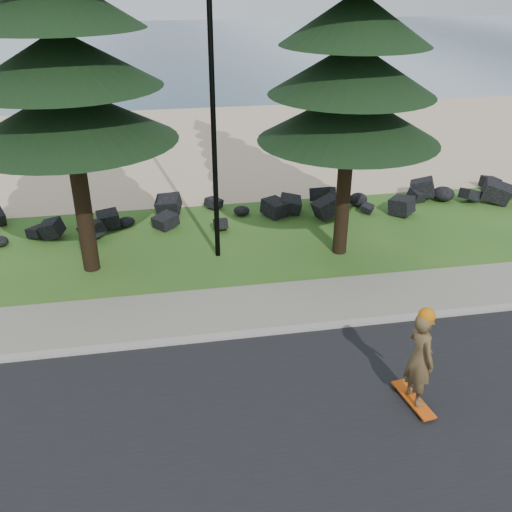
# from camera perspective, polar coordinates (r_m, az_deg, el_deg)

# --- Properties ---
(ground) EXTENTS (160.00, 160.00, 0.00)m
(ground) POSITION_cam_1_polar(r_m,az_deg,el_deg) (13.67, -2.27, -5.93)
(ground) COLOR #2B5B1C
(ground) RESTS_ON ground
(road) EXTENTS (160.00, 7.00, 0.02)m
(road) POSITION_cam_1_polar(r_m,az_deg,el_deg) (10.23, 1.47, -19.58)
(road) COLOR black
(road) RESTS_ON ground
(kerb) EXTENTS (160.00, 0.20, 0.10)m
(kerb) POSITION_cam_1_polar(r_m,az_deg,el_deg) (12.90, -1.71, -7.90)
(kerb) COLOR #A69F95
(kerb) RESTS_ON ground
(sidewalk) EXTENTS (160.00, 2.00, 0.08)m
(sidewalk) POSITION_cam_1_polar(r_m,az_deg,el_deg) (13.81, -2.39, -5.34)
(sidewalk) COLOR gray
(sidewalk) RESTS_ON ground
(beach_sand) EXTENTS (160.00, 15.00, 0.01)m
(beach_sand) POSITION_cam_1_polar(r_m,az_deg,el_deg) (26.95, -6.66, 10.96)
(beach_sand) COLOR beige
(beach_sand) RESTS_ON ground
(ocean) EXTENTS (160.00, 58.00, 0.01)m
(ocean) POSITION_cam_1_polar(r_m,az_deg,el_deg) (62.81, -9.20, 20.08)
(ocean) COLOR #344C64
(ocean) RESTS_ON ground
(seawall_boulders) EXTENTS (60.00, 2.40, 1.10)m
(seawall_boulders) POSITION_cam_1_polar(r_m,az_deg,el_deg) (18.58, -4.69, 3.43)
(seawall_boulders) COLOR black
(seawall_boulders) RESTS_ON ground
(lamp_post) EXTENTS (0.25, 0.14, 8.14)m
(lamp_post) POSITION_cam_1_polar(r_m,az_deg,el_deg) (15.00, -4.33, 14.31)
(lamp_post) COLOR black
(lamp_post) RESTS_ON ground
(skateboarder) EXTENTS (0.55, 1.17, 2.12)m
(skateboarder) POSITION_cam_1_polar(r_m,az_deg,el_deg) (10.94, 16.06, -9.82)
(skateboarder) COLOR #DE4E0D
(skateboarder) RESTS_ON ground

